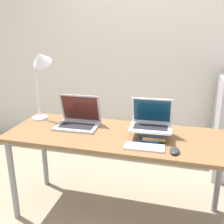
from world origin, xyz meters
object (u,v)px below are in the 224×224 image
object	(u,v)px
laptop_on_books	(151,122)
desk_lamp	(40,67)
mouse	(175,151)
laptop_left	(78,120)
book_stack	(153,133)
wireless_keyboard	(144,147)

from	to	relation	value
laptop_on_books	desk_lamp	size ratio (longest dim) A/B	0.50
mouse	desk_lamp	xyz separation A→B (m)	(-1.15, 0.34, 0.47)
laptop_left	book_stack	size ratio (longest dim) A/B	1.29
laptop_on_books	mouse	distance (m)	0.32
laptop_left	mouse	distance (m)	0.86
book_stack	desk_lamp	bearing A→B (deg)	173.00
laptop_left	desk_lamp	size ratio (longest dim) A/B	0.56
laptop_left	mouse	world-z (taller)	laptop_left
wireless_keyboard	book_stack	bearing A→B (deg)	80.12
laptop_on_books	desk_lamp	world-z (taller)	desk_lamp
desk_lamp	wireless_keyboard	bearing A→B (deg)	-18.92
book_stack	mouse	size ratio (longest dim) A/B	2.56
laptop_on_books	desk_lamp	bearing A→B (deg)	173.34
book_stack	mouse	xyz separation A→B (m)	(0.17, -0.22, -0.02)
wireless_keyboard	desk_lamp	xyz separation A→B (m)	(-0.95, 0.32, 0.48)
laptop_on_books	wireless_keyboard	size ratio (longest dim) A/B	1.12
laptop_left	wireless_keyboard	world-z (taller)	laptop_left
laptop_on_books	wireless_keyboard	distance (m)	0.24
laptop_left	wireless_keyboard	bearing A→B (deg)	-24.84
book_stack	desk_lamp	size ratio (longest dim) A/B	0.43
desk_lamp	mouse	bearing A→B (deg)	-16.59
laptop_left	book_stack	xyz separation A→B (m)	(0.64, -0.08, -0.01)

